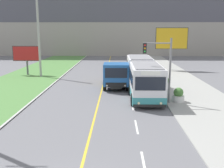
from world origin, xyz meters
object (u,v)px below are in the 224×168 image
Objects in this scene: car_distant at (132,65)px; billboard_small at (27,54)px; dump_truck at (116,75)px; billboard_large at (172,39)px; planter_round_far at (152,68)px; utility_pole_far at (39,33)px; traffic_light_mast at (162,62)px; planter_round_near at (178,95)px; planter_round_third at (159,74)px; planter_round_second at (165,83)px; city_bus at (142,76)px.

billboard_small reaches higher than car_distant.
dump_truck is 1.02× the size of billboard_large.
billboard_small is 17.17m from planter_round_far.
traffic_light_mast is at bearing -42.64° from utility_pole_far.
traffic_light_mast is 1.37× the size of billboard_small.
planter_round_near is at bearing -45.96° from dump_truck.
utility_pole_far reaches higher than traffic_light_mast.
planter_round_third is at bearing 89.97° from planter_round_near.
billboard_small is 3.25× the size of planter_round_third.
utility_pole_far is at bearing -165.96° from planter_round_far.
traffic_light_mast is 6.33m from planter_round_second.
planter_round_second is at bearing -89.95° from planter_round_far.
planter_round_near is at bearing -88.17° from planter_round_second.
planter_round_second is (2.63, -13.89, -0.09)m from car_distant.
traffic_light_mast is at bearing -41.24° from billboard_small.
utility_pole_far is 15.78m from planter_round_third.
billboard_large reaches higher than dump_truck.
dump_truck is 12.55m from utility_pole_far.
car_distant is at bearing 22.16° from billboard_small.
dump_truck is at bearing -33.94° from billboard_small.
billboard_small is at bearing 141.96° from planter_round_near.
planter_round_far is (2.45, 11.85, -0.95)m from city_bus.
city_bus is at bearing -29.69° from dump_truck.
utility_pole_far is 8.92× the size of planter_round_far.
billboard_small is (-19.96, -4.75, -1.80)m from billboard_large.
city_bus is 4.80m from planter_round_near.
planter_round_far is at bearing 85.18° from traffic_light_mast.
billboard_large is at bearing 37.07° from planter_round_far.
planter_round_near is (5.16, -5.34, -0.75)m from dump_truck.
traffic_light_mast is at bearing -98.11° from planter_round_third.
dump_truck is 5.39× the size of planter_round_third.
planter_round_third is (-2.91, -7.59, -3.94)m from billboard_large.
city_bus reaches higher than car_distant.
dump_truck is 7.46m from planter_round_near.
planter_round_third is (5.17, 5.16, -0.75)m from dump_truck.
city_bus is 10.73× the size of planter_round_near.
planter_round_third is (0.01, 10.49, 0.00)m from planter_round_near.
billboard_large reaches higher than planter_round_near.
planter_round_second is at bearing -79.29° from car_distant.
city_bus is 15.26m from utility_pole_far.
utility_pole_far reaches higher than car_distant.
planter_round_far is (4.98, 10.41, -0.73)m from dump_truck.
city_bus is 2.39× the size of traffic_light_mast.
traffic_light_mast is (13.39, -12.33, -2.10)m from utility_pole_far.
utility_pole_far is at bearing 155.21° from planter_round_second.
traffic_light_mast reaches higher than dump_truck.
billboard_large is 5.52m from planter_round_far.
utility_pole_far reaches higher than planter_round_far.
planter_round_second is 0.96× the size of planter_round_far.
dump_truck is at bearing -135.04° from planter_round_third.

